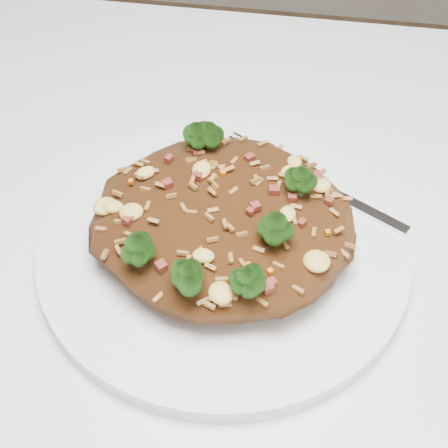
# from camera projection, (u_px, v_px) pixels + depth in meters

# --- Properties ---
(dining_table) EXTENTS (1.20, 0.80, 0.75)m
(dining_table) POSITION_uv_depth(u_px,v_px,m) (280.00, 410.00, 0.46)
(dining_table) COLOR silver
(dining_table) RESTS_ON ground
(plate) EXTENTS (0.26, 0.26, 0.01)m
(plate) POSITION_uv_depth(u_px,v_px,m) (224.00, 245.00, 0.44)
(plate) COLOR white
(plate) RESTS_ON dining_table
(fried_rice) EXTENTS (0.18, 0.16, 0.06)m
(fried_rice) POSITION_uv_depth(u_px,v_px,m) (224.00, 212.00, 0.42)
(fried_rice) COLOR brown
(fried_rice) RESTS_ON plate
(fork) EXTENTS (0.15, 0.09, 0.00)m
(fork) POSITION_uv_depth(u_px,v_px,m) (320.00, 186.00, 0.47)
(fork) COLOR silver
(fork) RESTS_ON plate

